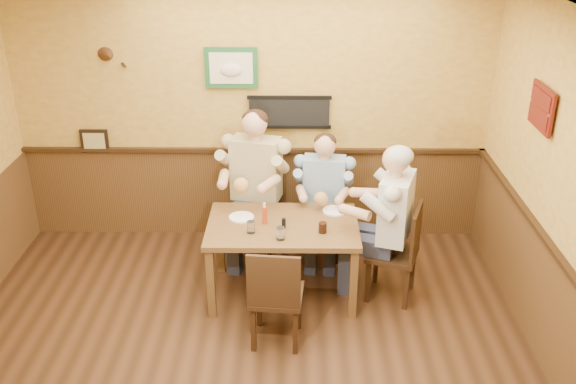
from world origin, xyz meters
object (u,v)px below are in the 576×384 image
Objects in this scene: water_glass_mid at (281,233)px; salt_shaker at (265,218)px; pepper_shaker at (284,223)px; chair_back_left at (257,211)px; diner_blue_polo at (324,203)px; diner_tan_shirt at (257,192)px; diner_white_elder at (394,232)px; cola_tumbler at (323,228)px; chair_back_right at (323,219)px; hot_sauce_bottle at (265,214)px; water_glass_left at (251,227)px; chair_near_side at (277,293)px; chair_right_end at (392,251)px; dining_table at (283,233)px.

salt_shaker is (-0.15, 0.32, -0.02)m from water_glass_mid.
water_glass_mid is 0.22m from pepper_shaker.
diner_blue_polo reaches higher than chair_back_left.
diner_blue_polo is 1.11m from water_glass_mid.
diner_white_elder is (1.31, -0.79, -0.03)m from diner_tan_shirt.
diner_tan_shirt is 14.96× the size of cola_tumbler.
salt_shaker is at bearing -123.54° from diner_blue_polo.
diner_blue_polo is at bearing 11.30° from chair_back_left.
chair_back_right is 4.63× the size of hot_sauce_bottle.
water_glass_left is at bearing -161.69° from pepper_shaker.
chair_back_left reaches higher than water_glass_left.
diner_blue_polo is 0.92m from salt_shaker.
diner_blue_polo is 6.62× the size of hot_sauce_bottle.
chair_back_right is 1.01m from diner_white_elder.
chair_near_side is 0.65× the size of diner_tan_shirt.
chair_near_side is (-0.45, -1.44, 0.04)m from chair_back_right.
chair_near_side is at bearing -100.80° from chair_back_right.
water_glass_left is 1.32× the size of salt_shaker.
water_glass_mid is at bearing -57.37° from diner_white_elder.
pepper_shaker is at bearing 18.31° from water_glass_left.
diner_white_elder is (1.31, -0.79, 0.18)m from chair_back_left.
chair_back_right is 9.33× the size of pepper_shaker.
cola_tumbler is at bearing -60.55° from chair_right_end.
diner_blue_polo is 10.64× the size of water_glass_mid.
chair_right_end reaches higher than salt_shaker.
water_glass_mid is at bearing -160.73° from cola_tumbler.
chair_near_side is at bearing -94.42° from pepper_shaker.
diner_white_elder reaches higher than chair_back_right.
chair_back_right is at bearing -121.73° from diner_white_elder.
chair_right_end is 1.24m from salt_shaker.
dining_table is 14.47× the size of cola_tumbler.
chair_right_end is 9.97× the size of cola_tumbler.
diner_blue_polo is (0.45, 1.44, 0.15)m from chair_near_side.
salt_shaker is at bearing -123.54° from chair_back_right.
cola_tumbler is at bearing 0.91° from water_glass_left.
diner_white_elder reaches higher than water_glass_mid.
diner_tan_shirt reaches higher than water_glass_mid.
water_glass_left is (0.00, -0.92, 0.08)m from diner_tan_shirt.
salt_shaker is (-0.17, 0.03, 0.13)m from dining_table.
chair_back_left reaches higher than salt_shaker.
chair_right_end is 5.14× the size of hot_sauce_bottle.
water_glass_mid is at bearing -106.23° from chair_back_right.
diner_tan_shirt is at bearing 98.82° from hot_sauce_bottle.
pepper_shaker reaches higher than dining_table.
diner_tan_shirt is at bearing 90.05° from water_glass_left.
chair_right_end is 1.07m from pepper_shaker.
diner_blue_polo is 1.14m from water_glass_left.
cola_tumbler reaches higher than pepper_shaker.
water_glass_left is at bearing -119.66° from salt_shaker.
dining_table is at bearing -55.35° from chair_back_left.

